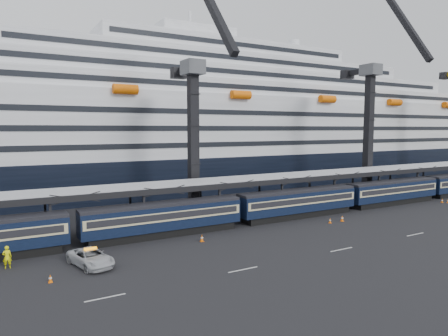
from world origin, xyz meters
The scene contains 14 objects.
ground centered at (0.00, 0.00, 0.00)m, with size 260.00×260.00×0.00m, color black.
train centered at (-4.65, 10.00, 2.20)m, with size 133.05×3.00×4.05m.
canopy centered at (0.00, 14.00, 5.25)m, with size 130.00×6.25×5.53m.
cruise_ship centered at (-1.08, 45.99, 12.34)m, with size 214.09×28.84×34.00m.
crane_dark_near centered at (-20.00, 18.59, 11.93)m, with size 4.50×17.75×35.08m.
crane_dark_mid centered at (15.00, 17.59, 13.36)m, with size 4.50×18.24×39.64m.
pickup_truck centered at (-37.53, 3.63, 0.77)m, with size 2.55×5.53×1.54m, color #AEB1B6.
worker centered at (-44.15, 6.65, 1.03)m, with size 0.75×0.49×2.06m, color #F1F10C.
traffic_cone_a centered at (-41.19, 1.21, 0.34)m, with size 0.34×0.34×0.69m.
traffic_cone_b centered at (-25.24, 5.74, 0.40)m, with size 0.41×0.41×0.81m.
traffic_cone_c centered at (-4.49, 5.13, 0.41)m, with size 0.42×0.42×0.83m.
traffic_cone_d centered at (-6.66, 5.15, 0.35)m, with size 0.36×0.36×0.71m.
traffic_cone_e centered at (20.34, 6.67, 0.36)m, with size 0.37×0.37×0.74m.
traffic_cone_f centered at (20.95, 6.07, 0.33)m, with size 0.34×0.34×0.68m.
Camera 1 is at (-44.28, -32.98, 12.44)m, focal length 32.00 mm.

